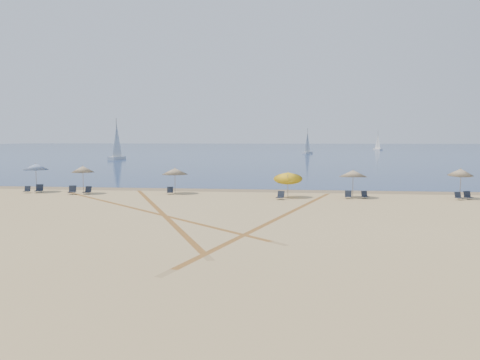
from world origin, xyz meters
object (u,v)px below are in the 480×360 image
at_px(chair_7, 365,195).
at_px(sailboat_1, 378,144).
at_px(umbrella_3, 288,176).
at_px(umbrella_4, 353,174).
at_px(umbrella_5, 461,172).
at_px(chair_8, 459,196).
at_px(chair_6, 348,195).
at_px(umbrella_0, 36,167).
at_px(sailboat_0, 307,146).
at_px(sailboat_2, 117,147).
at_px(chair_3, 88,191).
at_px(chair_9, 468,196).
at_px(chair_4, 170,191).
at_px(umbrella_1, 83,169).
at_px(umbrella_2, 175,171).
at_px(chair_5, 280,196).
at_px(chair_2, 72,190).
at_px(chair_0, 27,190).
at_px(chair_1, 39,189).

distance_m(chair_7, sailboat_1, 170.00).
distance_m(umbrella_3, umbrella_4, 5.30).
xyz_separation_m(umbrella_5, chair_8, (-0.37, -0.96, -1.86)).
relative_size(chair_6, chair_8, 0.88).
bearing_deg(umbrella_0, sailboat_0, 77.58).
height_order(umbrella_3, sailboat_2, sailboat_2).
xyz_separation_m(chair_3, chair_8, (30.63, -0.22, -0.03)).
height_order(chair_9, sailboat_2, sailboat_2).
height_order(chair_8, sailboat_1, sailboat_1).
bearing_deg(chair_4, chair_9, -13.49).
bearing_deg(sailboat_0, umbrella_1, -75.87).
distance_m(umbrella_2, chair_7, 16.24).
xyz_separation_m(umbrella_1, umbrella_4, (23.11, -0.04, -0.18)).
bearing_deg(umbrella_0, sailboat_1, 71.89).
relative_size(chair_6, sailboat_2, 0.07).
relative_size(umbrella_0, chair_7, 3.66).
bearing_deg(chair_8, chair_5, 170.00).
relative_size(sailboat_1, sailboat_2, 0.86).
distance_m(umbrella_3, chair_2, 18.65).
relative_size(chair_0, chair_5, 0.89).
height_order(chair_6, chair_7, chair_6).
distance_m(chair_0, chair_8, 36.40).
bearing_deg(sailboat_1, chair_4, -126.60).
bearing_deg(chair_7, umbrella_3, 161.25).
height_order(chair_4, chair_7, chair_4).
distance_m(umbrella_4, umbrella_5, 8.47).
bearing_deg(sailboat_1, sailboat_2, -148.20).
distance_m(chair_8, sailboat_2, 86.45).
bearing_deg(chair_9, chair_1, 168.49).
bearing_deg(chair_6, sailboat_2, 126.20).
xyz_separation_m(chair_2, chair_3, (1.32, 0.14, -0.03)).
xyz_separation_m(umbrella_4, chair_8, (8.10, -0.61, -1.69)).
distance_m(umbrella_4, sailboat_1, 169.57).
bearing_deg(chair_6, sailboat_0, 93.49).
xyz_separation_m(chair_4, chair_5, (9.65, -2.57, 0.01)).
height_order(umbrella_5, sailboat_2, sailboat_2).
distance_m(umbrella_2, umbrella_4, 15.20).
bearing_deg(chair_9, umbrella_5, 117.46).
relative_size(umbrella_2, chair_8, 3.17).
xyz_separation_m(chair_4, chair_7, (16.35, -1.04, -0.02)).
height_order(umbrella_2, chair_0, umbrella_2).
xyz_separation_m(chair_3, chair_6, (22.10, -0.44, -0.02)).
distance_m(chair_3, sailboat_2, 71.35).
distance_m(chair_2, chair_4, 8.46).
distance_m(chair_0, chair_6, 27.88).
relative_size(chair_7, sailboat_0, 0.09).
bearing_deg(umbrella_3, umbrella_5, 4.06).
distance_m(umbrella_2, umbrella_3, 10.05).
height_order(umbrella_3, chair_3, umbrella_3).
height_order(umbrella_5, chair_7, umbrella_5).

